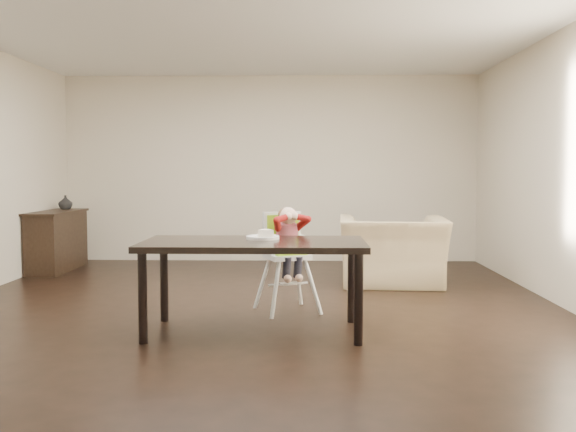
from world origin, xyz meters
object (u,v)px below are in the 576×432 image
Objects in this scene: dining_table at (254,251)px; high_chair at (286,238)px; armchair at (392,240)px; sideboard at (57,241)px.

high_chair is (0.24, 0.81, 0.02)m from dining_table.
dining_table is 1.84× the size of high_chair.
armchair reaches higher than sideboard.
sideboard is (-4.30, 0.97, -0.13)m from armchair.
dining_table is at bearing -48.09° from sideboard.
dining_table is 1.50× the size of armchair.
dining_table is at bearing 60.75° from armchair.
high_chair is 0.81× the size of armchair.
sideboard is at bearing 119.93° from high_chair.
high_chair is at bearing 73.56° from dining_table.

